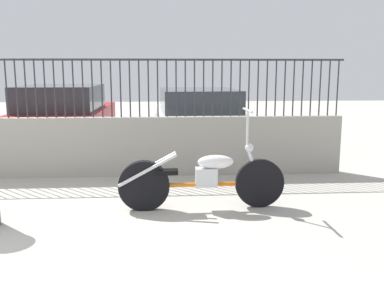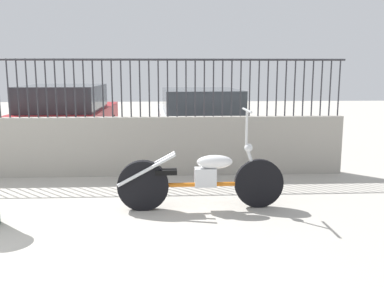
% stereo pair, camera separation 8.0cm
% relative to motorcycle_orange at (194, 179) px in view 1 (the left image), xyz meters
% --- Properties ---
extents(low_wall, '(10.84, 0.18, 1.01)m').
position_rel_motorcycle_orange_xyz_m(low_wall, '(-2.73, 1.86, 0.11)').
color(low_wall, '#9E998E').
rests_on(low_wall, ground_plane).
extents(fence_railing, '(10.84, 0.04, 0.97)m').
position_rel_motorcycle_orange_xyz_m(fence_railing, '(-2.73, 1.86, 1.22)').
color(fence_railing, '#2D2D33').
rests_on(fence_railing, low_wall).
extents(motorcycle_orange, '(2.18, 0.52, 1.31)m').
position_rel_motorcycle_orange_xyz_m(motorcycle_orange, '(0.00, 0.00, 0.00)').
color(motorcycle_orange, black).
rests_on(motorcycle_orange, ground_plane).
extents(car_red, '(1.82, 4.35, 1.46)m').
position_rel_motorcycle_orange_xyz_m(car_red, '(-2.65, 4.39, 0.32)').
color(car_red, black).
rests_on(car_red, ground_plane).
extents(car_white, '(2.12, 4.65, 1.35)m').
position_rel_motorcycle_orange_xyz_m(car_white, '(0.42, 4.69, 0.28)').
color(car_white, black).
rests_on(car_white, ground_plane).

